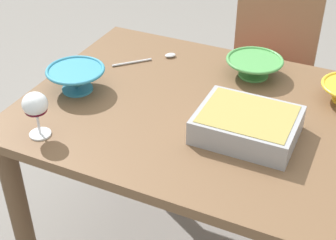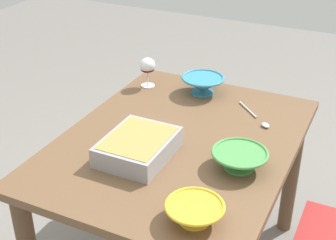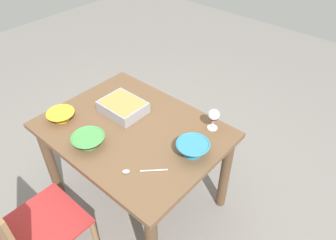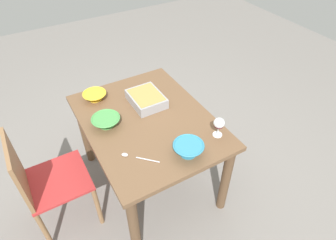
% 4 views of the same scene
% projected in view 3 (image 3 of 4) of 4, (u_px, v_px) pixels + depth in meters
% --- Properties ---
extents(ground_plane, '(8.00, 8.00, 0.00)m').
position_uv_depth(ground_plane, '(139.00, 197.00, 2.58)').
color(ground_plane, gray).
extents(dining_table, '(1.20, 0.92, 0.74)m').
position_uv_depth(dining_table, '(134.00, 142.00, 2.19)').
color(dining_table, brown).
rests_on(dining_table, ground_plane).
extents(chair, '(0.43, 0.43, 0.91)m').
position_uv_depth(chair, '(29.00, 229.00, 1.80)').
color(chair, '#B22D2D').
rests_on(chair, ground_plane).
extents(wine_glass, '(0.08, 0.08, 0.15)m').
position_uv_depth(wine_glass, '(214.00, 116.00, 2.05)').
color(wine_glass, white).
rests_on(wine_glass, dining_table).
extents(casserole_dish, '(0.31, 0.24, 0.08)m').
position_uv_depth(casserole_dish, '(123.00, 106.00, 2.23)').
color(casserole_dish, '#99999E').
rests_on(casserole_dish, dining_table).
extents(mixing_bowl, '(0.21, 0.21, 0.07)m').
position_uv_depth(mixing_bowl, '(88.00, 140.00, 1.97)').
color(mixing_bowl, '#4C994C').
rests_on(mixing_bowl, dining_table).
extents(small_bowl, '(0.21, 0.21, 0.09)m').
position_uv_depth(small_bowl, '(193.00, 148.00, 1.90)').
color(small_bowl, teal).
rests_on(small_bowl, dining_table).
extents(serving_bowl, '(0.19, 0.19, 0.07)m').
position_uv_depth(serving_bowl, '(61.00, 115.00, 2.16)').
color(serving_bowl, yellow).
rests_on(serving_bowl, dining_table).
extents(serving_spoon, '(0.20, 0.20, 0.01)m').
position_uv_depth(serving_spoon, '(136.00, 171.00, 1.81)').
color(serving_spoon, silver).
rests_on(serving_spoon, dining_table).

